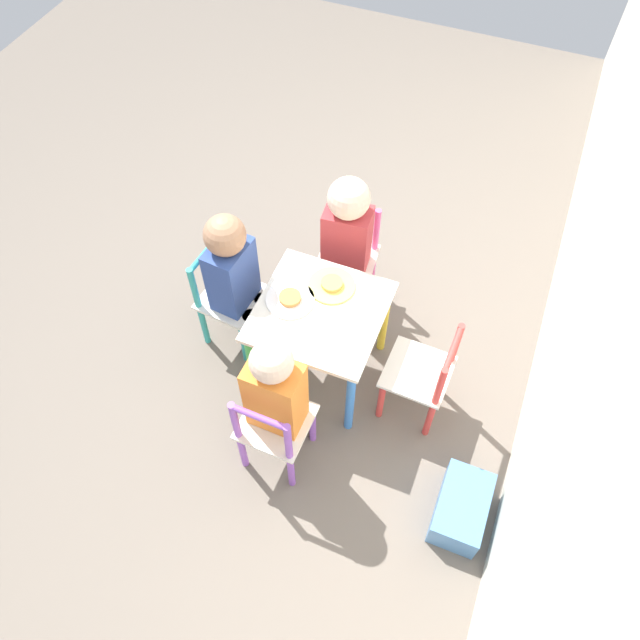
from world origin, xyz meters
The scene contains 12 objects.
ground_plane centered at (0.00, 0.00, 0.00)m, with size 6.00×6.00×0.00m, color #6B6056.
kids_table centered at (0.00, 0.00, 0.38)m, with size 0.50×0.50×0.46m.
chair_pink centered at (-0.45, -0.04, 0.26)m, with size 0.28×0.28×0.52m.
chair_teal centered at (-0.04, -0.45, 0.26)m, with size 0.28×0.28×0.52m.
chair_purple centered at (0.46, -0.01, 0.26)m, with size 0.27×0.27×0.52m.
chair_red centered at (0.02, 0.46, 0.26)m, with size 0.27×0.27×0.52m.
child_left centered at (-0.39, -0.04, 0.47)m, with size 0.23×0.21×0.77m.
child_front centered at (-0.04, -0.39, 0.46)m, with size 0.21×0.22×0.77m.
child_right centered at (0.39, -0.01, 0.45)m, with size 0.21×0.20×0.77m.
plate_left centered at (-0.13, 0.00, 0.47)m, with size 0.19×0.19×0.03m.
plate_front centered at (0.00, -0.13, 0.47)m, with size 0.20×0.20×0.03m.
storage_bin centered at (0.42, 0.75, 0.07)m, with size 0.30×0.18×0.15m.
Camera 1 is at (1.35, 0.54, 2.45)m, focal length 35.00 mm.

